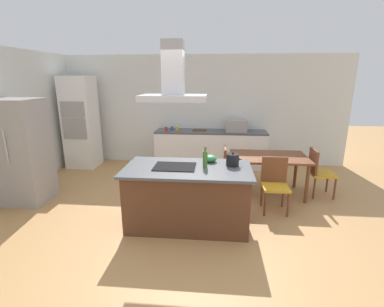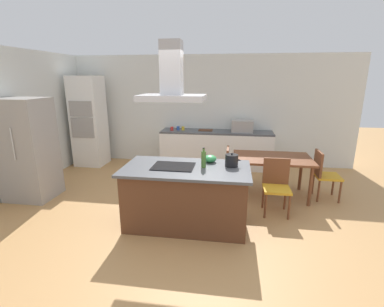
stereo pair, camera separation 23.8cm
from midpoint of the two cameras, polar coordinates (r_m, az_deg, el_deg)
The scene contains 21 objects.
ground at distance 5.74m, azimuth 2.56°, elevation -6.78°, with size 16.00×16.00×0.00m, color tan.
wall_back at distance 7.11m, azimuth 4.17°, elevation 8.75°, with size 7.20×0.10×2.70m, color silver.
wall_left at distance 6.28m, azimuth -31.14°, elevation 5.74°, with size 0.10×8.80×2.70m, color silver.
kitchen_island at distance 4.19m, azimuth 0.47°, elevation -8.67°, with size 1.84×0.99×0.90m.
cooktop at distance 4.06m, azimuth -2.16°, elevation -2.65°, with size 0.60×0.44×0.01m, color black.
tea_kettle at distance 4.11m, azimuth 9.79°, elevation -1.42°, with size 0.24×0.19×0.20m.
olive_oil_bottle at distance 3.99m, azimuth 4.10°, elevation -1.17°, with size 0.07×0.07×0.30m.
mixing_bowl at distance 4.28m, azimuth 5.30°, elevation -1.06°, with size 0.20×0.20×0.11m, color #33934C.
back_counter at distance 6.89m, azimuth 5.93°, elevation 0.89°, with size 2.70×0.62×0.90m.
countertop_microwave at distance 6.77m, azimuth 11.24°, elevation 5.53°, with size 0.50×0.38×0.28m, color #9E9993.
coffee_mug_red at distance 6.86m, azimuth -3.14°, elevation 5.11°, with size 0.08×0.08×0.09m, color red.
coffee_mug_blue at distance 6.92m, azimuth -1.88°, elevation 5.22°, with size 0.08×0.08×0.09m, color #2D56B2.
coffee_mug_yellow at distance 6.88m, azimuth -0.85°, elevation 5.17°, with size 0.08×0.08×0.09m, color gold.
cutting_board at distance 6.86m, azimuth 3.80°, elevation 4.80°, with size 0.34×0.24×0.02m, color #59331E.
wall_oven_stack at distance 7.37m, azimuth -19.50°, elevation 6.20°, with size 0.70×0.66×2.20m.
refrigerator at distance 5.73m, azimuth -29.62°, elevation 0.71°, with size 0.80×0.73×1.82m.
dining_table at distance 5.35m, azimuth 17.27°, elevation -1.57°, with size 1.40×0.90×0.75m.
chair_facing_island at distance 4.78m, azimuth 18.27°, elevation -5.68°, with size 0.42×0.42×0.89m.
chair_at_right_end at distance 5.62m, azimuth 26.41°, elevation -3.42°, with size 0.42×0.42×0.89m.
chair_at_left_end at distance 5.33m, azimuth 7.37°, elevation -2.84°, with size 0.42×0.42×0.89m.
range_hood at distance 3.86m, azimuth -2.34°, elevation 14.49°, with size 0.90×0.55×0.78m.
Camera 2 is at (0.65, -3.78, 2.16)m, focal length 26.02 mm.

